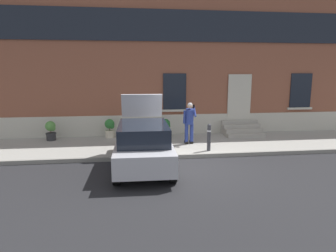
{
  "coord_description": "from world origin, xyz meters",
  "views": [
    {
      "loc": [
        -2.06,
        -9.32,
        3.14
      ],
      "look_at": [
        -0.66,
        1.6,
        1.1
      ],
      "focal_mm": 31.55,
      "sensor_mm": 36.0,
      "label": 1
    }
  ],
  "objects_px": {
    "bollard_near_person": "(209,136)",
    "planter_olive": "(166,128)",
    "bollard_far_left": "(125,139)",
    "hatchback_car_silver": "(143,144)",
    "person_on_phone": "(189,120)",
    "planter_cream": "(110,128)",
    "planter_charcoal": "(51,130)"
  },
  "relations": [
    {
      "from": "bollard_far_left",
      "to": "person_on_phone",
      "type": "bearing_deg",
      "value": 23.58
    },
    {
      "from": "bollard_near_person",
      "to": "bollard_far_left",
      "type": "relative_size",
      "value": 1.0
    },
    {
      "from": "person_on_phone",
      "to": "planter_olive",
      "type": "xyz_separation_m",
      "value": [
        -0.83,
        1.35,
        -0.54
      ]
    },
    {
      "from": "person_on_phone",
      "to": "planter_olive",
      "type": "relative_size",
      "value": 2.03
    },
    {
      "from": "planter_cream",
      "to": "planter_olive",
      "type": "bearing_deg",
      "value": -6.63
    },
    {
      "from": "bollard_far_left",
      "to": "person_on_phone",
      "type": "height_order",
      "value": "person_on_phone"
    },
    {
      "from": "person_on_phone",
      "to": "hatchback_car_silver",
      "type": "bearing_deg",
      "value": -131.81
    },
    {
      "from": "planter_cream",
      "to": "bollard_near_person",
      "type": "bearing_deg",
      "value": -35.57
    },
    {
      "from": "bollard_near_person",
      "to": "bollard_far_left",
      "type": "xyz_separation_m",
      "value": [
        -3.16,
        0.0,
        0.0
      ]
    },
    {
      "from": "bollard_far_left",
      "to": "hatchback_car_silver",
      "type": "bearing_deg",
      "value": -64.96
    },
    {
      "from": "person_on_phone",
      "to": "bollard_far_left",
      "type": "bearing_deg",
      "value": -158.74
    },
    {
      "from": "bollard_far_left",
      "to": "planter_charcoal",
      "type": "relative_size",
      "value": 1.22
    },
    {
      "from": "bollard_far_left",
      "to": "planter_olive",
      "type": "relative_size",
      "value": 1.22
    },
    {
      "from": "bollard_far_left",
      "to": "bollard_near_person",
      "type": "bearing_deg",
      "value": 0.0
    },
    {
      "from": "planter_cream",
      "to": "person_on_phone",
      "type": "bearing_deg",
      "value": -26.0
    },
    {
      "from": "person_on_phone",
      "to": "bollard_near_person",
      "type": "bearing_deg",
      "value": -67.34
    },
    {
      "from": "bollard_near_person",
      "to": "planter_charcoal",
      "type": "bearing_deg",
      "value": 158.29
    },
    {
      "from": "planter_olive",
      "to": "person_on_phone",
      "type": "bearing_deg",
      "value": -58.33
    },
    {
      "from": "planter_cream",
      "to": "planter_olive",
      "type": "relative_size",
      "value": 1.0
    },
    {
      "from": "hatchback_car_silver",
      "to": "planter_charcoal",
      "type": "bearing_deg",
      "value": 135.12
    },
    {
      "from": "planter_olive",
      "to": "bollard_far_left",
      "type": "bearing_deg",
      "value": -125.76
    },
    {
      "from": "planter_cream",
      "to": "bollard_far_left",
      "type": "bearing_deg",
      "value": -75.17
    },
    {
      "from": "planter_charcoal",
      "to": "planter_cream",
      "type": "relative_size",
      "value": 1.0
    },
    {
      "from": "person_on_phone",
      "to": "planter_cream",
      "type": "relative_size",
      "value": 2.03
    },
    {
      "from": "hatchback_car_silver",
      "to": "person_on_phone",
      "type": "relative_size",
      "value": 2.35
    },
    {
      "from": "bollard_near_person",
      "to": "planter_olive",
      "type": "relative_size",
      "value": 1.22
    },
    {
      "from": "hatchback_car_silver",
      "to": "bollard_far_left",
      "type": "height_order",
      "value": "hatchback_car_silver"
    },
    {
      "from": "bollard_far_left",
      "to": "person_on_phone",
      "type": "xyz_separation_m",
      "value": [
        2.63,
        1.15,
        0.44
      ]
    },
    {
      "from": "hatchback_car_silver",
      "to": "bollard_near_person",
      "type": "bearing_deg",
      "value": 27.04
    },
    {
      "from": "hatchback_car_silver",
      "to": "bollard_near_person",
      "type": "relative_size",
      "value": 3.93
    },
    {
      "from": "person_on_phone",
      "to": "planter_cream",
      "type": "bearing_deg",
      "value": 151.67
    },
    {
      "from": "planter_cream",
      "to": "planter_charcoal",
      "type": "bearing_deg",
      "value": -174.89
    }
  ]
}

